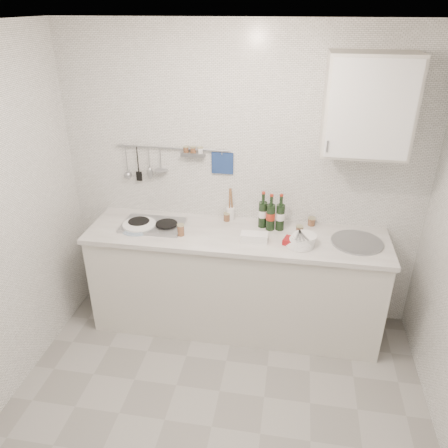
% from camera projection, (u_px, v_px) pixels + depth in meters
% --- Properties ---
extents(floor, '(3.00, 3.00, 0.00)m').
position_uv_depth(floor, '(212.00, 427.00, 2.98)').
color(floor, gray).
rests_on(floor, ground).
extents(ceiling, '(3.00, 3.00, 0.00)m').
position_uv_depth(ceiling, '(204.00, 27.00, 1.85)').
color(ceiling, silver).
rests_on(ceiling, back_wall).
extents(back_wall, '(3.00, 0.02, 2.50)m').
position_uv_depth(back_wall, '(242.00, 182.00, 3.65)').
color(back_wall, silver).
rests_on(back_wall, floor).
extents(counter, '(2.44, 0.64, 0.96)m').
position_uv_depth(counter, '(236.00, 283.00, 3.75)').
color(counter, beige).
rests_on(counter, floor).
extents(wall_rail, '(0.98, 0.09, 0.34)m').
position_uv_depth(wall_rail, '(170.00, 159.00, 3.62)').
color(wall_rail, '#93969B').
rests_on(wall_rail, back_wall).
extents(wall_cabinet, '(0.60, 0.38, 0.70)m').
position_uv_depth(wall_cabinet, '(368.00, 105.00, 3.04)').
color(wall_cabinet, beige).
rests_on(wall_cabinet, back_wall).
extents(plate_stack_hob, '(0.29, 0.29, 0.04)m').
position_uv_depth(plate_stack_hob, '(138.00, 226.00, 3.60)').
color(plate_stack_hob, '#5184B7').
rests_on(plate_stack_hob, counter).
extents(plate_stack_sink, '(0.23, 0.22, 0.09)m').
position_uv_depth(plate_stack_sink, '(302.00, 240.00, 3.35)').
color(plate_stack_sink, white).
rests_on(plate_stack_sink, counter).
extents(wine_bottles, '(0.22, 0.11, 0.31)m').
position_uv_depth(wine_bottles, '(271.00, 211.00, 3.54)').
color(wine_bottles, black).
rests_on(wine_bottles, counter).
extents(butter_dish, '(0.21, 0.11, 0.06)m').
position_uv_depth(butter_dish, '(254.00, 237.00, 3.41)').
color(butter_dish, white).
rests_on(butter_dish, counter).
extents(strawberry_punnet, '(0.13, 0.13, 0.04)m').
position_uv_depth(strawberry_punnet, '(291.00, 241.00, 3.37)').
color(strawberry_punnet, '#A4121C').
rests_on(strawberry_punnet, counter).
extents(utensil_crock, '(0.07, 0.07, 0.29)m').
position_uv_depth(utensil_crock, '(230.00, 212.00, 3.73)').
color(utensil_crock, white).
rests_on(utensil_crock, counter).
extents(jar_a, '(0.06, 0.06, 0.07)m').
position_uv_depth(jar_a, '(227.00, 217.00, 3.72)').
color(jar_a, brown).
rests_on(jar_a, counter).
extents(jar_b, '(0.06, 0.06, 0.07)m').
position_uv_depth(jar_b, '(312.00, 221.00, 3.65)').
color(jar_b, brown).
rests_on(jar_b, counter).
extents(jar_c, '(0.06, 0.06, 0.08)m').
position_uv_depth(jar_c, '(300.00, 230.00, 3.49)').
color(jar_c, brown).
rests_on(jar_c, counter).
extents(jar_d, '(0.06, 0.06, 0.10)m').
position_uv_depth(jar_d, '(181.00, 230.00, 3.48)').
color(jar_d, brown).
rests_on(jar_d, counter).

